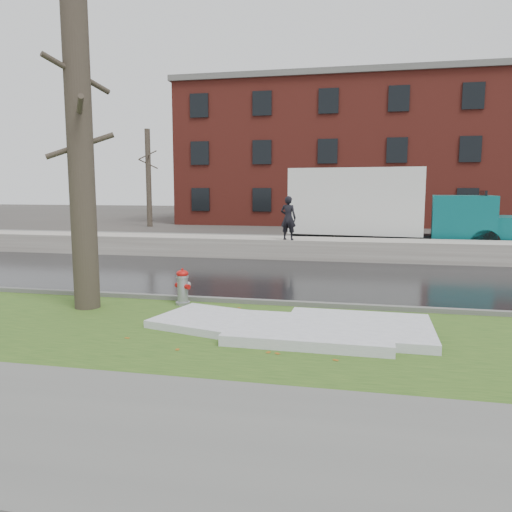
% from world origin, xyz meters
% --- Properties ---
extents(ground, '(120.00, 120.00, 0.00)m').
position_xyz_m(ground, '(0.00, 0.00, 0.00)').
color(ground, '#47423D').
rests_on(ground, ground).
extents(verge, '(60.00, 4.50, 0.04)m').
position_xyz_m(verge, '(0.00, -1.25, 0.02)').
color(verge, '#274A18').
rests_on(verge, ground).
extents(sidewalk, '(60.00, 3.00, 0.05)m').
position_xyz_m(sidewalk, '(0.00, -5.00, 0.03)').
color(sidewalk, slate).
rests_on(sidewalk, ground).
extents(road, '(60.00, 7.00, 0.03)m').
position_xyz_m(road, '(0.00, 4.50, 0.01)').
color(road, black).
rests_on(road, ground).
extents(parking_lot, '(60.00, 9.00, 0.03)m').
position_xyz_m(parking_lot, '(0.00, 13.00, 0.01)').
color(parking_lot, slate).
rests_on(parking_lot, ground).
extents(curb, '(60.00, 0.15, 0.14)m').
position_xyz_m(curb, '(0.00, 1.00, 0.07)').
color(curb, slate).
rests_on(curb, ground).
extents(snowbank, '(60.00, 1.60, 0.75)m').
position_xyz_m(snowbank, '(0.00, 8.70, 0.38)').
color(snowbank, beige).
rests_on(snowbank, ground).
extents(brick_building, '(26.00, 12.00, 10.00)m').
position_xyz_m(brick_building, '(2.00, 30.00, 5.00)').
color(brick_building, maroon).
rests_on(brick_building, ground).
extents(bg_tree_left, '(1.40, 1.62, 6.50)m').
position_xyz_m(bg_tree_left, '(-12.00, 22.00, 3.33)').
color(bg_tree_left, brown).
rests_on(bg_tree_left, ground).
extents(bg_tree_center, '(1.40, 1.62, 6.50)m').
position_xyz_m(bg_tree_center, '(-6.00, 26.00, 3.33)').
color(bg_tree_center, brown).
rests_on(bg_tree_center, ground).
extents(fire_hydrant, '(0.40, 0.38, 0.81)m').
position_xyz_m(fire_hydrant, '(-1.71, 0.60, 0.47)').
color(fire_hydrant, '#919398').
rests_on(fire_hydrant, verge).
extents(tree, '(1.26, 1.43, 6.70)m').
position_xyz_m(tree, '(-3.64, -0.09, 3.41)').
color(tree, brown).
rests_on(tree, verge).
extents(box_truck, '(10.34, 3.30, 3.42)m').
position_xyz_m(box_truck, '(3.00, 11.45, 1.81)').
color(box_truck, black).
rests_on(box_truck, ground).
extents(worker, '(0.64, 0.49, 1.58)m').
position_xyz_m(worker, '(-0.46, 8.10, 1.54)').
color(worker, black).
rests_on(worker, snowbank).
extents(snow_patch_near, '(2.64, 2.05, 0.16)m').
position_xyz_m(snow_patch_near, '(2.12, -0.81, 0.12)').
color(snow_patch_near, silver).
rests_on(snow_patch_near, verge).
extents(snow_patch_far, '(2.54, 2.11, 0.14)m').
position_xyz_m(snow_patch_far, '(-0.50, -0.84, 0.11)').
color(snow_patch_far, silver).
rests_on(snow_patch_far, verge).
extents(snow_patch_side, '(2.83, 1.85, 0.18)m').
position_xyz_m(snow_patch_side, '(1.31, -1.21, 0.13)').
color(snow_patch_side, silver).
rests_on(snow_patch_side, verge).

